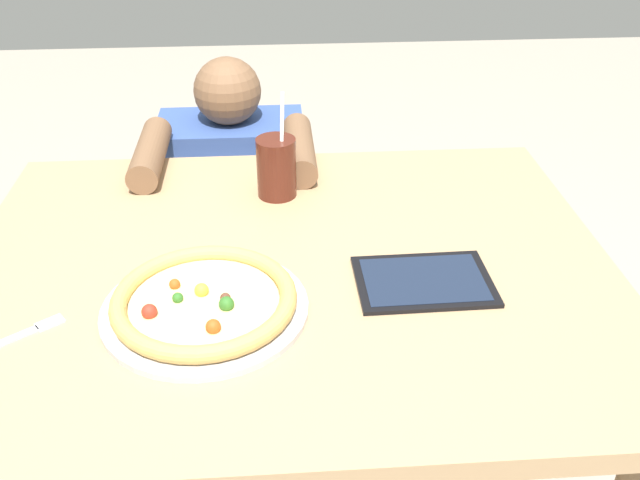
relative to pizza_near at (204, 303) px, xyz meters
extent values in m
cube|color=tan|center=(0.14, 0.14, -0.04)|extent=(1.21, 0.96, 0.04)
cylinder|color=#826748|center=(-0.38, 0.54, -0.41)|extent=(0.07, 0.07, 0.71)
cylinder|color=#826748|center=(0.67, 0.54, -0.41)|extent=(0.07, 0.07, 0.71)
cylinder|color=#B7B7BC|center=(0.00, 0.00, -0.01)|extent=(0.35, 0.35, 0.01)
cylinder|color=#EFD68C|center=(0.00, 0.00, 0.00)|extent=(0.25, 0.25, 0.01)
torus|color=tan|center=(0.00, 0.00, 0.01)|extent=(0.31, 0.31, 0.03)
sphere|color=brown|center=(0.04, 0.00, 0.01)|extent=(0.02, 0.02, 0.02)
sphere|color=#BF4C19|center=(-0.05, 0.04, 0.01)|extent=(0.02, 0.02, 0.02)
sphere|color=#2D6623|center=(0.04, -0.02, 0.01)|extent=(0.03, 0.03, 0.03)
sphere|color=#2D6623|center=(-0.04, 0.01, 0.01)|extent=(0.02, 0.02, 0.02)
sphere|color=#BF4C19|center=(0.02, -0.08, 0.01)|extent=(0.02, 0.02, 0.02)
sphere|color=maroon|center=(-0.08, -0.03, 0.01)|extent=(0.03, 0.03, 0.03)
sphere|color=gold|center=(-0.01, 0.02, 0.01)|extent=(0.02, 0.02, 0.02)
cylinder|color=#4C1E14|center=(0.13, 0.41, 0.05)|extent=(0.08, 0.08, 0.13)
cylinder|color=white|center=(0.14, 0.41, 0.15)|extent=(0.02, 0.03, 0.12)
cube|color=silver|center=(-0.25, -0.01, -0.02)|extent=(0.05, 0.05, 0.00)
cube|color=black|center=(0.38, 0.06, -0.02)|extent=(0.24, 0.17, 0.01)
cube|color=#192338|center=(0.38, 0.06, -0.01)|extent=(0.21, 0.15, 0.00)
cylinder|color=#333847|center=(0.01, 0.80, -0.54)|extent=(0.31, 0.31, 0.45)
cube|color=#334C8C|center=(0.01, 0.80, -0.16)|extent=(0.39, 0.22, 0.32)
sphere|color=brown|center=(0.01, 0.80, 0.08)|extent=(0.17, 0.17, 0.17)
cylinder|color=brown|center=(-0.16, 0.57, 0.02)|extent=(0.07, 0.28, 0.07)
cylinder|color=brown|center=(0.18, 0.57, 0.02)|extent=(0.07, 0.28, 0.07)
camera|label=1|loc=(0.12, -0.94, 0.70)|focal=39.31mm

